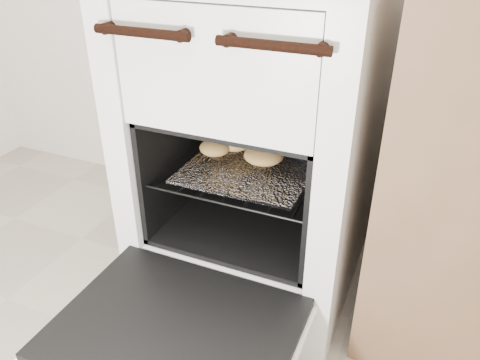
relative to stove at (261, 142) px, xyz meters
The scene contains 5 objects.
stove is the anchor object (origin of this frame).
oven_door 0.59m from the stove, 90.00° to the right, with size 0.56×0.44×0.04m.
oven_rack 0.09m from the stove, 90.00° to the right, with size 0.45×0.44×0.01m.
foil_sheet 0.10m from the stove, 90.00° to the right, with size 0.35×0.31×0.01m, color white.
baked_rolls 0.06m from the stove, 155.72° to the right, with size 0.30×0.19×0.05m.
Camera 1 is at (0.44, -0.02, 1.04)m, focal length 35.00 mm.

